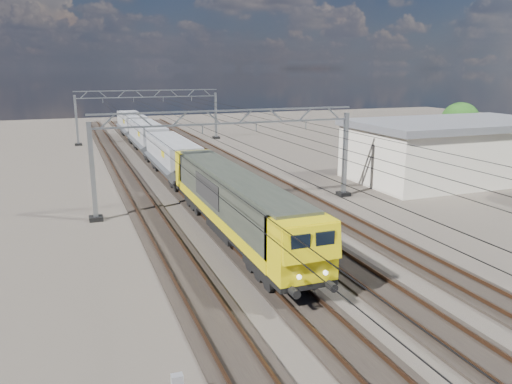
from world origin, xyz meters
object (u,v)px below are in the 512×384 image
object	(u,v)px
hopper_wagon_third	(132,124)
trackside_cabinet	(177,383)
hopper_wagon_mid	(148,136)
industrial_shed	(453,150)
catenary_gantry_far	(149,114)
hopper_wagon_lead	(172,155)
catenary_gantry_mid	(230,155)
tree_far	(463,123)
locomotive	(233,201)

from	to	relation	value
hopper_wagon_third	trackside_cabinet	distance (m)	60.41
hopper_wagon_mid	industrial_shed	size ratio (longest dim) A/B	0.70
catenary_gantry_far	trackside_cabinet	world-z (taller)	catenary_gantry_far
hopper_wagon_lead	trackside_cabinet	xyz separation A→B (m)	(-6.42, -31.65, -1.45)
catenary_gantry_mid	trackside_cabinet	distance (m)	22.54
hopper_wagon_lead	hopper_wagon_third	bearing A→B (deg)	90.00
hopper_wagon_third	tree_far	world-z (taller)	tree_far
trackside_cabinet	hopper_wagon_third	bearing A→B (deg)	85.18
catenary_gantry_far	hopper_wagon_lead	xyz separation A→B (m)	(-2.00, -25.03, -1.67)
hopper_wagon_lead	industrial_shed	world-z (taller)	industrial_shed
hopper_wagon_lead	trackside_cabinet	size ratio (longest dim) A/B	12.37
hopper_wagon_third	catenary_gantry_far	bearing A→B (deg)	-59.33
catenary_gantry_mid	industrial_shed	world-z (taller)	catenary_gantry_mid
catenary_gantry_far	hopper_wagon_third	bearing A→B (deg)	120.67
catenary_gantry_far	locomotive	world-z (taller)	catenary_gantry_far
catenary_gantry_mid	catenary_gantry_far	world-z (taller)	same
hopper_wagon_lead	hopper_wagon_third	size ratio (longest dim) A/B	1.00
hopper_wagon_lead	catenary_gantry_mid	bearing A→B (deg)	-79.67
trackside_cabinet	tree_far	xyz separation A→B (m)	(38.73, 30.47, 3.24)
catenary_gantry_far	locomotive	xyz separation A→B (m)	(-2.00, -42.72, -1.58)
industrial_shed	hopper_wagon_third	bearing A→B (deg)	122.71
locomotive	industrial_shed	world-z (taller)	industrial_shed
catenary_gantry_far	trackside_cabinet	size ratio (longest dim) A/B	18.93
hopper_wagon_mid	hopper_wagon_third	size ratio (longest dim) A/B	1.00
locomotive	hopper_wagon_lead	distance (m)	17.70
tree_far	hopper_wagon_lead	bearing A→B (deg)	177.90
catenary_gantry_far	hopper_wagon_third	xyz separation A→B (m)	(-2.00, 3.37, -1.67)
locomotive	industrial_shed	bearing A→B (deg)	19.97
catenary_gantry_mid	tree_far	world-z (taller)	catenary_gantry_mid
locomotive	industrial_shed	size ratio (longest dim) A/B	1.13
catenary_gantry_far	locomotive	size ratio (longest dim) A/B	0.94
hopper_wagon_mid	hopper_wagon_third	bearing A→B (deg)	90.00
trackside_cabinet	industrial_shed	distance (m)	37.99
catenary_gantry_far	hopper_wagon_lead	size ratio (longest dim) A/B	1.53
catenary_gantry_far	catenary_gantry_mid	bearing A→B (deg)	-90.00
catenary_gantry_mid	hopper_wagon_mid	size ratio (longest dim) A/B	1.53
locomotive	hopper_wagon_mid	bearing A→B (deg)	90.00
hopper_wagon_lead	trackside_cabinet	world-z (taller)	hopper_wagon_lead
trackside_cabinet	catenary_gantry_far	bearing A→B (deg)	82.83
hopper_wagon_third	tree_far	distance (m)	43.85
catenary_gantry_far	industrial_shed	world-z (taller)	catenary_gantry_far
industrial_shed	tree_far	world-z (taller)	tree_far
catenary_gantry_far	trackside_cabinet	bearing A→B (deg)	-98.45
catenary_gantry_mid	hopper_wagon_mid	world-z (taller)	catenary_gantry_mid
trackside_cabinet	locomotive	bearing A→B (deg)	66.59
catenary_gantry_far	hopper_wagon_third	distance (m)	4.26
hopper_wagon_lead	catenary_gantry_far	bearing A→B (deg)	85.43
tree_far	hopper_wagon_third	bearing A→B (deg)	137.53
catenary_gantry_mid	catenary_gantry_far	xyz separation A→B (m)	(0.00, 36.00, 0.00)
hopper_wagon_lead	industrial_shed	bearing A→B (deg)	-20.50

